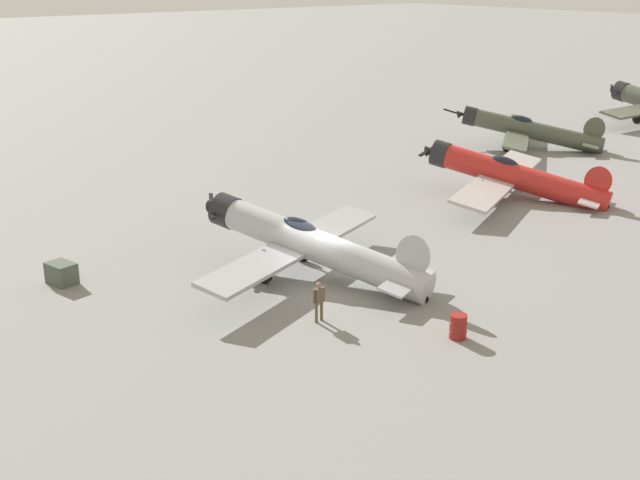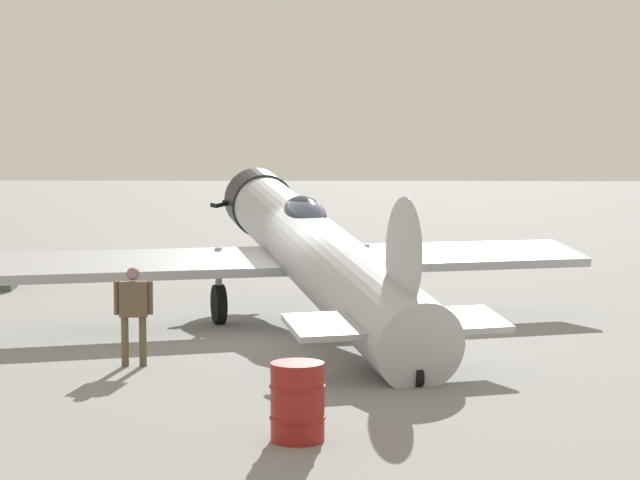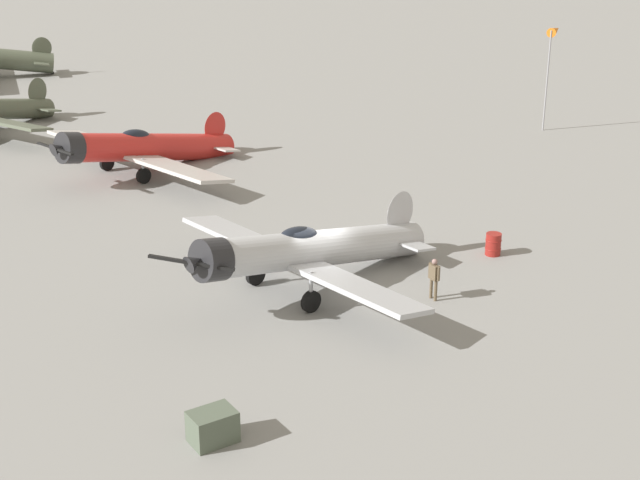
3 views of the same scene
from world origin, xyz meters
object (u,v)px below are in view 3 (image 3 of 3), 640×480
Objects in this scene: equipment_crate at (213,427)px; fuel_drum at (493,244)px; airplane_foreground at (309,250)px; airplane_mid_apron at (144,148)px; ground_crew_mechanic at (434,275)px; windsock_mast at (554,35)px.

fuel_drum is (-9.37, 14.03, 0.00)m from equipment_crate.
airplane_foreground reaches higher than airplane_mid_apron.
airplane_foreground is at bearing 146.19° from equipment_crate.
fuel_drum is (-3.09, 4.25, -0.50)m from ground_crew_mechanic.
airplane_foreground is 8.25m from fuel_drum.
equipment_crate is 16.87m from fuel_drum.
airplane_mid_apron is 20.00m from fuel_drum.
ground_crew_mechanic is 0.26× the size of windsock_mast.
fuel_drum is at bearing 98.42° from airplane_mid_apron.
airplane_foreground is 1.94× the size of windsock_mast.
equipment_crate is at bearing -56.28° from fuel_drum.
airplane_mid_apron reaches higher than fuel_drum.
airplane_mid_apron is at bearing -101.29° from airplane_foreground.
fuel_drum is at bearing 162.40° from airplane_foreground.
equipment_crate is at bearing 57.94° from airplane_mid_apron.
windsock_mast is at bearing 156.45° from airplane_mid_apron.
ground_crew_mechanic is at bearing 122.68° from equipment_crate.
fuel_drum is at bearing -38.22° from windsock_mast.
ground_crew_mechanic is at bearing -53.96° from fuel_drum.
fuel_drum is (16.47, 11.30, -0.82)m from airplane_mid_apron.
airplane_mid_apron is 8.17× the size of ground_crew_mechanic.
airplane_mid_apron reaches higher than ground_crew_mechanic.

